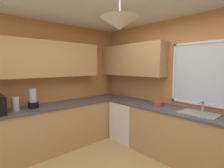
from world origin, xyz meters
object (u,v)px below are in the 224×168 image
Objects in this scene: dishwasher at (128,121)px; bowl at (158,103)px; blender_appliance at (33,99)px; sink_assembly at (199,113)px; kettle at (15,104)px.

bowl is (0.75, 0.03, 0.52)m from dishwasher.
blender_appliance reaches higher than bowl.
blender_appliance is (-0.66, -1.81, 0.64)m from dishwasher.
dishwasher is 0.91m from bowl.
sink_assembly is 1.57× the size of blender_appliance.
dishwasher is at bearing -177.70° from bowl.
sink_assembly is 2.84m from blender_appliance.
bowl is at bearing 52.66° from blender_appliance.
dishwasher is at bearing -178.59° from sink_assembly.
kettle is (-0.64, -2.11, 0.60)m from dishwasher.
kettle is 1.23× the size of bowl.
sink_assembly reaches higher than bowl.
bowl is at bearing 57.00° from kettle.
kettle reaches higher than dishwasher.
bowl is (1.39, 2.14, -0.08)m from kettle.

